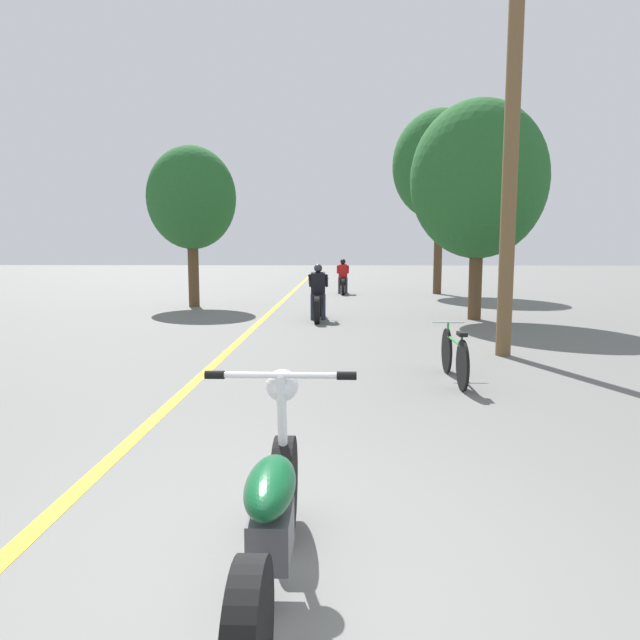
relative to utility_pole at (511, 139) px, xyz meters
The scene contains 10 objects.
ground_plane 8.06m from the utility_pole, 113.10° to the right, with size 120.00×120.00×0.00m, color #60605E.
lane_stripe_center 7.81m from the utility_pole, 130.54° to the left, with size 0.14×48.00×0.01m, color yellow.
utility_pole is the anchor object (origin of this frame).
roadside_tree_right_near 4.90m from the utility_pole, 82.12° to the left, with size 3.28×2.95×5.27m.
roadside_tree_right_far 13.22m from the utility_pole, 84.92° to the left, with size 3.62×3.26×7.00m.
roadside_tree_left 10.56m from the utility_pole, 132.04° to the left, with size 2.64×2.38×4.77m.
motorcycle_foreground 7.88m from the utility_pole, 114.50° to the right, with size 0.85×1.98×1.04m.
motorcycle_rider_lead 6.33m from the utility_pole, 124.59° to the left, with size 0.50×2.10×1.37m.
motorcycle_rider_far 13.54m from the utility_pole, 100.97° to the left, with size 0.50×1.98×1.36m.
bicycle_parked 3.81m from the utility_pole, 121.89° to the right, with size 0.44×1.65×0.74m.
Camera 1 is at (0.16, -2.56, 1.72)m, focal length 32.00 mm.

